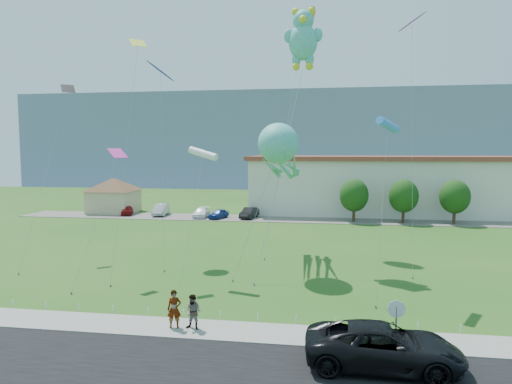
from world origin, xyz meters
TOP-DOWN VIEW (x-y plane):
  - ground at (0.00, 0.00)m, footprint 160.00×160.00m
  - road at (0.00, -8.00)m, footprint 80.00×8.00m
  - sidewalk at (0.00, -2.75)m, footprint 80.00×2.50m
  - parking_strip at (0.00, 35.00)m, footprint 70.00×6.00m
  - hill_ridge at (0.00, 120.00)m, footprint 160.00×50.00m
  - pavilion at (-24.00, 38.00)m, footprint 9.20×9.20m
  - warehouse at (26.00, 44.00)m, footprint 61.00×15.00m
  - stop_sign at (9.50, -4.21)m, footprint 0.80×0.07m
  - rope_fence at (0.00, -1.30)m, footprint 26.05×0.05m
  - tree_near at (10.00, 34.00)m, footprint 3.60×3.60m
  - tree_mid at (16.00, 34.00)m, footprint 3.60×3.60m
  - tree_far at (22.00, 34.00)m, footprint 3.60×3.60m
  - suv at (8.83, -5.50)m, footprint 6.43×3.08m
  - pedestrian_left at (-0.99, -2.83)m, footprint 0.78×0.60m
  - pedestrian_right at (0.01, -2.86)m, footprint 0.95×0.80m
  - parked_car_red at (-20.97, 35.76)m, footprint 2.59×3.94m
  - parked_car_silver at (-16.08, 35.96)m, footprint 2.20×4.83m
  - parked_car_white at (-10.01, 34.84)m, footprint 1.89×4.35m
  - parked_car_blue at (-7.49, 34.20)m, footprint 2.47×3.86m
  - parked_car_black at (-3.52, 35.05)m, footprint 2.14×4.43m
  - octopus_kite at (2.95, 10.60)m, footprint 4.28×10.57m
  - teddy_bear_kite at (4.48, 13.52)m, footprint 4.27×9.41m
  - small_kite_yellow at (-7.45, 8.00)m, footprint 1.29×5.93m
  - small_kite_purple at (13.27, 15.93)m, footprint 1.80×8.42m
  - small_kite_cyan at (10.09, 4.67)m, footprint 1.08×4.02m
  - small_kite_pink at (-8.02, 5.39)m, footprint 1.99×4.89m
  - small_kite_blue at (-7.54, 13.61)m, footprint 3.25×6.92m
  - small_kite_white at (-1.99, 6.51)m, footprint 0.60×6.23m
  - small_kite_black at (-15.90, 12.36)m, footprint 1.29×8.96m
  - small_kite_orange at (4.18, 19.88)m, footprint 3.69×8.45m

SIDE VIEW (x-z plane):
  - ground at x=0.00m, z-range 0.00..0.00m
  - road at x=0.00m, z-range 0.00..0.06m
  - parking_strip at x=0.00m, z-range 0.00..0.06m
  - sidewalk at x=0.00m, z-range 0.00..0.10m
  - rope_fence at x=0.00m, z-range 0.00..0.50m
  - parked_car_blue at x=-7.49m, z-range 0.06..1.28m
  - parked_car_red at x=-20.97m, z-range 0.06..1.31m
  - parked_car_white at x=-10.01m, z-range 0.06..1.31m
  - parked_car_black at x=-3.52m, z-range 0.06..1.46m
  - parked_car_silver at x=-16.08m, z-range 0.06..1.60m
  - suv at x=8.83m, z-range 0.06..1.83m
  - pedestrian_right at x=0.01m, z-range 0.10..1.83m
  - pedestrian_left at x=-0.99m, z-range 0.10..2.01m
  - stop_sign at x=9.50m, z-range 0.62..3.12m
  - pavilion at x=-24.00m, z-range 0.52..5.52m
  - tree_near at x=10.00m, z-range 0.65..6.12m
  - tree_mid at x=16.00m, z-range 0.65..6.12m
  - tree_far at x=22.00m, z-range 0.65..6.12m
  - warehouse at x=26.00m, z-range 0.02..8.22m
  - small_kite_pink at x=-8.02m, z-range 3.29..12.49m
  - small_kite_white at x=-1.99m, z-range 4.08..13.26m
  - octopus_kite at x=2.95m, z-range 3.25..14.22m
  - small_kite_cyan at x=10.09m, z-range 4.94..15.87m
  - small_kite_black at x=-15.90m, z-range 5.06..19.85m
  - hill_ridge at x=0.00m, z-range 0.00..25.00m
  - small_kite_yellow at x=-7.45m, z-range 5.90..23.20m
  - small_kite_blue at x=-7.54m, z-range 7.17..23.58m
  - teddy_bear_kite at x=4.48m, z-range 7.83..28.15m
  - small_kite_purple at x=13.27m, z-range 8.92..29.17m
  - small_kite_orange at x=4.18m, z-range 9.54..31.16m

